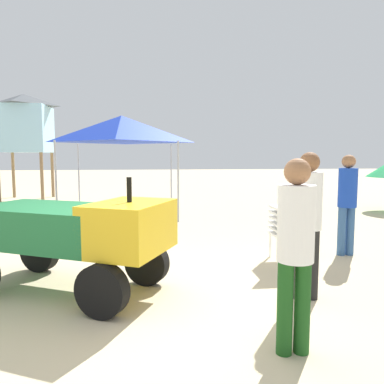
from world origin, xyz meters
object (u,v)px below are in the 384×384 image
at_px(popup_canopy, 122,129).
at_px(lifeguard_far_right, 308,215).
at_px(lifeguard_tower, 25,123).
at_px(lifeguard_near_center, 347,198).
at_px(stacked_plastic_chairs, 289,217).
at_px(utility_cart, 74,232).
at_px(lifeguard_near_left, 295,243).

bearing_deg(popup_canopy, lifeguard_far_right, -68.98).
distance_m(lifeguard_far_right, lifeguard_tower, 13.11).
height_order(popup_canopy, lifeguard_tower, lifeguard_tower).
xyz_separation_m(lifeguard_far_right, popup_canopy, (-2.68, 6.97, 1.47)).
xyz_separation_m(lifeguard_near_center, lifeguard_tower, (-8.22, 9.26, 1.97)).
height_order(stacked_plastic_chairs, lifeguard_far_right, lifeguard_far_right).
bearing_deg(stacked_plastic_chairs, lifeguard_near_center, 13.79).
height_order(utility_cart, lifeguard_tower, lifeguard_tower).
height_order(utility_cart, lifeguard_near_center, lifeguard_near_center).
distance_m(lifeguard_near_left, lifeguard_tower, 13.85).
xyz_separation_m(utility_cart, lifeguard_near_left, (2.22, -1.77, 0.22)).
distance_m(lifeguard_near_center, lifeguard_tower, 12.54).
height_order(utility_cart, lifeguard_near_left, lifeguard_near_left).
xyz_separation_m(lifeguard_near_left, lifeguard_tower, (-6.05, 12.30, 1.99)).
bearing_deg(lifeguard_near_center, lifeguard_far_right, -129.63).
bearing_deg(lifeguard_near_center, lifeguard_near_left, -125.55).
bearing_deg(lifeguard_near_center, lifeguard_tower, 131.61).
relative_size(lifeguard_near_left, popup_canopy, 0.55).
bearing_deg(lifeguard_near_center, popup_canopy, 129.47).
relative_size(utility_cart, stacked_plastic_chairs, 2.18).
height_order(lifeguard_near_left, lifeguard_near_center, lifeguard_near_center).
distance_m(lifeguard_near_left, lifeguard_far_right, 1.35).
distance_m(lifeguard_near_left, lifeguard_near_center, 3.74).
height_order(utility_cart, lifeguard_far_right, lifeguard_far_right).
height_order(lifeguard_near_left, lifeguard_far_right, lifeguard_far_right).
relative_size(utility_cart, lifeguard_near_left, 1.62).
height_order(lifeguard_far_right, lifeguard_tower, lifeguard_tower).
xyz_separation_m(utility_cart, lifeguard_far_right, (2.86, -0.58, 0.26)).
distance_m(lifeguard_near_left, popup_canopy, 8.55).
relative_size(lifeguard_near_center, popup_canopy, 0.56).
xyz_separation_m(utility_cart, popup_canopy, (0.18, 6.39, 1.73)).
bearing_deg(utility_cart, lifeguard_far_right, -11.43).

